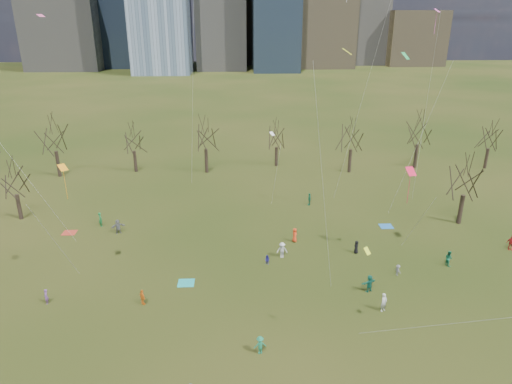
{
  "coord_description": "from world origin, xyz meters",
  "views": [
    {
      "loc": [
        -2.12,
        -33.3,
        24.36
      ],
      "look_at": [
        0.0,
        12.0,
        7.0
      ],
      "focal_mm": 32.0,
      "sensor_mm": 36.0,
      "label": 1
    }
  ],
  "objects_px": {
    "blanket_navy": "(386,226)",
    "person_4": "(142,297)",
    "blanket_crimson": "(70,233)",
    "blanket_teal": "(186,283)",
    "person_1": "(384,302)"
  },
  "relations": [
    {
      "from": "blanket_teal",
      "to": "person_4",
      "type": "xyz_separation_m",
      "value": [
        -3.56,
        -3.4,
        0.74
      ]
    },
    {
      "from": "person_1",
      "to": "person_4",
      "type": "bearing_deg",
      "value": 142.41
    },
    {
      "from": "blanket_teal",
      "to": "blanket_crimson",
      "type": "bearing_deg",
      "value": 141.91
    },
    {
      "from": "blanket_crimson",
      "to": "person_1",
      "type": "xyz_separation_m",
      "value": [
        33.14,
        -17.28,
        0.86
      ]
    },
    {
      "from": "blanket_teal",
      "to": "blanket_crimson",
      "type": "distance_m",
      "value": 19.32
    },
    {
      "from": "blanket_teal",
      "to": "blanket_navy",
      "type": "distance_m",
      "value": 26.55
    },
    {
      "from": "blanket_navy",
      "to": "person_4",
      "type": "xyz_separation_m",
      "value": [
        -27.28,
        -15.33,
        0.74
      ]
    },
    {
      "from": "blanket_navy",
      "to": "blanket_crimson",
      "type": "bearing_deg",
      "value": -179.99
    },
    {
      "from": "blanket_crimson",
      "to": "blanket_navy",
      "type": "bearing_deg",
      "value": 0.01
    },
    {
      "from": "blanket_crimson",
      "to": "person_4",
      "type": "xyz_separation_m",
      "value": [
        11.65,
        -15.32,
        0.74
      ]
    },
    {
      "from": "blanket_navy",
      "to": "person_4",
      "type": "relative_size",
      "value": 1.05
    },
    {
      "from": "person_1",
      "to": "person_4",
      "type": "xyz_separation_m",
      "value": [
        -21.5,
        1.96,
        -0.12
      ]
    },
    {
      "from": "blanket_teal",
      "to": "blanket_crimson",
      "type": "xyz_separation_m",
      "value": [
        -15.21,
        11.92,
        0.0
      ]
    },
    {
      "from": "blanket_teal",
      "to": "blanket_navy",
      "type": "relative_size",
      "value": 1.0
    },
    {
      "from": "person_4",
      "to": "blanket_navy",
      "type": "bearing_deg",
      "value": -100.34
    }
  ]
}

